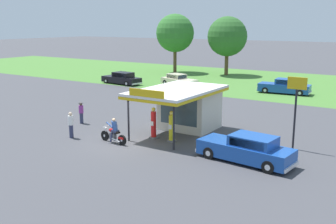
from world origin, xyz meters
name	(u,v)px	position (x,y,z in m)	size (l,w,h in m)	color
ground_plane	(122,144)	(0.00, 0.00, 0.00)	(300.00, 300.00, 0.00)	#424247
grass_verge_strip	(276,83)	(0.00, 30.00, 0.00)	(120.00, 24.00, 0.01)	#477A33
service_station_kiosk	(187,104)	(1.62, 5.14, 1.78)	(4.22, 7.01, 3.47)	beige
gas_pump_nearside	(154,124)	(0.94, 2.09, 0.93)	(0.44, 0.44, 2.03)	slate
gas_pump_offside	(172,128)	(2.30, 2.09, 0.90)	(0.44, 0.44, 1.96)	slate
motorcycle_with_rider	(114,133)	(-0.54, -0.09, 0.65)	(2.19, 0.70, 1.58)	black
featured_classic_sedan	(246,149)	(7.65, 1.04, 0.70)	(5.43, 2.30, 1.52)	#19479E
parked_car_back_row_centre	(179,81)	(-8.94, 21.57, 0.65)	(5.13, 3.01, 1.42)	beige
parked_car_back_row_left	(285,87)	(3.06, 23.25, 0.72)	(5.53, 2.24, 1.57)	#19479E
parked_car_back_row_far_left	(122,79)	(-15.63, 19.25, 0.68)	(5.53, 2.38, 1.46)	black
bystander_standing_back_lot	(71,124)	(-3.58, -0.70, 0.90)	(0.34, 0.34, 1.70)	#2D3351
bystander_leaning_by_kiosk	(81,112)	(-5.77, 2.43, 0.83)	(0.34, 0.34, 1.55)	#2D3351
tree_oak_far_right	(176,34)	(-16.23, 32.85, 5.67)	(5.60, 5.60, 8.63)	brown
tree_oak_distant_spare	(227,37)	(-8.57, 34.11, 5.42)	(5.57, 5.57, 8.23)	brown
roadside_pole_sign	(296,100)	(9.12, 4.68, 2.94)	(1.10, 0.12, 4.25)	black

